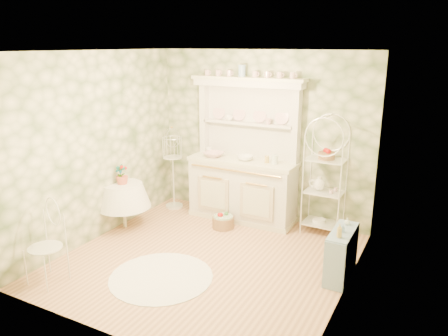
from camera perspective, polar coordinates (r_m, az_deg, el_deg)
The scene contains 22 objects.
floor at distance 5.97m, azimuth -2.29°, elevation -11.87°, with size 3.60×3.60×0.00m, color tan.
ceiling at distance 5.28m, azimuth -2.62°, elevation 15.02°, with size 3.60×3.60×0.00m, color white.
wall_left at distance 6.54m, azimuth -16.23°, elevation 2.64°, with size 3.60×3.60×0.00m, color beige.
wall_right at distance 4.86m, azimuth 16.26°, elevation -1.88°, with size 3.60×3.60×0.00m, color beige.
wall_back at distance 7.04m, azimuth 4.95°, elevation 4.14°, with size 3.60×3.60×0.00m, color beige.
wall_front at distance 4.09m, azimuth -15.25°, elevation -5.13°, with size 3.60×3.60×0.00m, color beige.
kitchen_dresser at distance 6.92m, azimuth 2.48°, elevation 2.23°, with size 1.87×0.61×2.29m, color silver.
bakers_rack at distance 6.60m, azimuth 13.09°, elevation -0.66°, with size 0.59×0.42×1.89m, color white.
side_shelf at distance 5.61m, azimuth 15.08°, elevation -10.66°, with size 0.28×0.75×0.64m, color #8AA6C6.
round_table at distance 6.99m, azimuth -12.93°, elevation -4.79°, with size 0.66×0.66×0.72m, color white.
cafe_chair at distance 5.69m, azimuth -22.29°, elevation -9.93°, with size 0.38×0.38×0.83m, color white.
birdcage_stand at distance 7.57m, azimuth -6.67°, elevation -0.05°, with size 0.34×0.34×1.42m, color white.
floor_basket at distance 6.87m, azimuth -0.11°, elevation -6.93°, with size 0.35×0.35×0.23m, color #936F4A.
lace_rug at distance 5.61m, azimuth -8.21°, elevation -13.91°, with size 1.28×1.28×0.01m, color white.
bowl_floral at distance 7.11m, azimuth -1.34°, elevation 1.55°, with size 0.32×0.32×0.08m, color white.
bowl_white at distance 6.89m, azimuth 2.78°, elevation 1.07°, with size 0.24×0.24×0.08m, color white.
cup_left at distance 7.10m, azimuth 0.68°, elevation 6.43°, with size 0.12×0.12×0.09m, color white.
cup_right at distance 6.81m, azimuth 5.80°, elevation 5.94°, with size 0.10×0.10×0.10m, color white.
potted_geranium at distance 6.81m, azimuth -13.34°, elevation -0.99°, with size 0.16×0.11×0.31m, color #3F7238.
bottle_amber at distance 5.28m, azimuth 14.83°, elevation -8.09°, with size 0.07×0.07×0.17m, color tan.
bottle_blue at distance 5.44m, azimuth 15.23°, elevation -7.71°, with size 0.05×0.05×0.11m, color #84A7CF.
bottle_glass at distance 5.67m, azimuth 15.80°, elevation -6.83°, with size 0.07×0.07×0.09m, color silver.
Camera 1 is at (2.67, -4.56, 2.78)m, focal length 35.00 mm.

